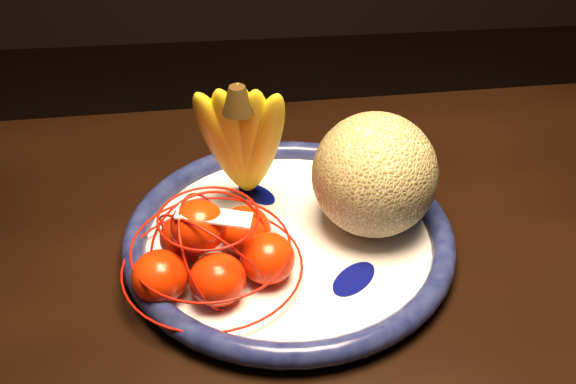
{
  "coord_description": "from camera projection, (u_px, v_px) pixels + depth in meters",
  "views": [
    {
      "loc": [
        0.19,
        -0.39,
        1.22
      ],
      "look_at": [
        0.25,
        0.21,
        0.77
      ],
      "focal_mm": 45.0,
      "sensor_mm": 36.0,
      "label": 1
    }
  ],
  "objects": [
    {
      "name": "price_tag",
      "position": [
        214.0,
        216.0,
        0.69
      ],
      "size": [
        0.08,
        0.04,
        0.01
      ],
      "primitive_type": "cube",
      "rotation": [
        -0.14,
        0.1,
        -0.18
      ],
      "color": "white",
      "rests_on": "mandarin_bag"
    },
    {
      "name": "banana_bunch",
      "position": [
        243.0,
        137.0,
        0.77
      ],
      "size": [
        0.13,
        0.12,
        0.19
      ],
      "rotation": [
        0.0,
        0.0,
        -0.13
      ],
      "color": "yellow",
      "rests_on": "fruit_bowl"
    },
    {
      "name": "fruit_bowl",
      "position": [
        289.0,
        239.0,
        0.78
      ],
      "size": [
        0.36,
        0.36,
        0.03
      ],
      "rotation": [
        0.0,
        0.0,
        0.18
      ],
      "color": "white",
      "rests_on": "dining_table"
    },
    {
      "name": "mandarin_bag",
      "position": [
        212.0,
        251.0,
        0.72
      ],
      "size": [
        0.19,
        0.19,
        0.12
      ],
      "rotation": [
        0.0,
        0.0,
        0.01
      ],
      "color": "#FF2E0A",
      "rests_on": "fruit_bowl"
    },
    {
      "name": "dining_table",
      "position": [
        112.0,
        384.0,
        0.73
      ],
      "size": [
        1.42,
        0.88,
        0.7
      ],
      "rotation": [
        0.0,
        0.0,
        0.03
      ],
      "color": "black",
      "rests_on": "ground"
    },
    {
      "name": "cantaloupe",
      "position": [
        375.0,
        175.0,
        0.76
      ],
      "size": [
        0.13,
        0.13,
        0.13
      ],
      "primitive_type": "sphere",
      "color": "olive",
      "rests_on": "fruit_bowl"
    }
  ]
}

